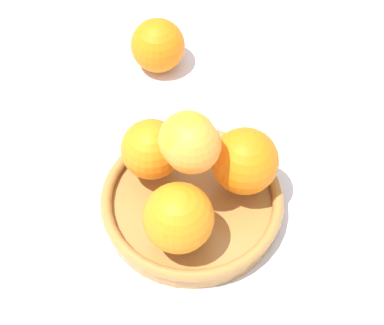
% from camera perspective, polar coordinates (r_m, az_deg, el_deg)
% --- Properties ---
extents(ground_plane, '(4.00, 4.00, 0.00)m').
position_cam_1_polar(ground_plane, '(0.82, -0.00, -4.23)').
color(ground_plane, silver).
extents(fruit_bowl, '(0.23, 0.23, 0.03)m').
position_cam_1_polar(fruit_bowl, '(0.81, -0.00, -3.56)').
color(fruit_bowl, '#A57238').
rests_on(fruit_bowl, ground_plane).
extents(orange_pile, '(0.18, 0.19, 0.13)m').
position_cam_1_polar(orange_pile, '(0.75, 0.16, -0.45)').
color(orange_pile, orange).
rests_on(orange_pile, fruit_bowl).
extents(stray_orange, '(0.08, 0.08, 0.08)m').
position_cam_1_polar(stray_orange, '(0.97, -3.06, 10.36)').
color(stray_orange, orange).
rests_on(stray_orange, ground_plane).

